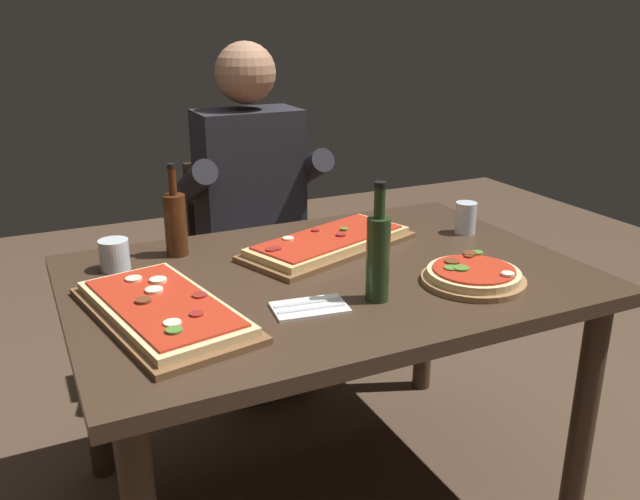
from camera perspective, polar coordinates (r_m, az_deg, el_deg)
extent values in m
plane|color=#4C3828|center=(2.23, 0.59, -19.95)|extent=(6.40, 6.40, 0.00)
cube|color=#3D2B1E|center=(1.85, 0.67, -2.51)|extent=(1.40, 0.96, 0.04)
cylinder|color=#3D2B1E|center=(2.08, 21.77, -12.78)|extent=(0.07, 0.07, 0.70)
cylinder|color=#3D2B1E|center=(2.22, -19.01, -10.35)|extent=(0.07, 0.07, 0.70)
cylinder|color=#3D2B1E|center=(2.61, 9.04, -4.82)|extent=(0.07, 0.07, 0.70)
cube|color=brown|center=(2.03, 0.78, 0.31)|extent=(0.60, 0.42, 0.02)
cube|color=#DBB270|center=(2.02, 0.78, 0.79)|extent=(0.56, 0.38, 0.02)
cube|color=#B72D19|center=(2.02, 0.78, 1.14)|extent=(0.51, 0.34, 0.01)
cylinder|color=maroon|center=(2.06, -0.40, 1.72)|extent=(0.03, 0.03, 0.01)
cylinder|color=beige|center=(1.98, -2.76, 1.00)|extent=(0.03, 0.03, 0.01)
cylinder|color=maroon|center=(1.90, -4.21, 0.05)|extent=(0.03, 0.03, 0.00)
cylinder|color=#4C7F2D|center=(2.07, 2.09, 1.80)|extent=(0.03, 0.03, 0.01)
cylinder|color=maroon|center=(1.90, -3.84, 0.16)|extent=(0.04, 0.04, 0.01)
cylinder|color=maroon|center=(2.02, 1.80, 1.32)|extent=(0.03, 0.03, 0.01)
cylinder|color=beige|center=(2.14, 4.47, 2.35)|extent=(0.03, 0.03, 0.01)
cube|color=brown|center=(1.62, -13.32, -5.40)|extent=(0.37, 0.58, 0.02)
cube|color=#E5C184|center=(1.61, -13.37, -4.82)|extent=(0.33, 0.54, 0.02)
cube|color=#B72D19|center=(1.60, -13.40, -4.40)|extent=(0.29, 0.49, 0.01)
cylinder|color=maroon|center=(1.61, -10.31, -3.84)|extent=(0.04, 0.04, 0.01)
cylinder|color=maroon|center=(1.52, -10.57, -5.41)|extent=(0.03, 0.03, 0.01)
cylinder|color=brown|center=(1.61, -14.95, -4.22)|extent=(0.04, 0.04, 0.01)
cylinder|color=#4C7F2D|center=(1.45, -12.44, -6.75)|extent=(0.04, 0.04, 0.01)
cylinder|color=beige|center=(1.74, -15.71, -2.40)|extent=(0.04, 0.04, 0.01)
cylinder|color=beige|center=(1.72, -13.73, -2.52)|extent=(0.04, 0.04, 0.01)
cylinder|color=beige|center=(1.66, -14.07, -3.35)|extent=(0.04, 0.04, 0.01)
cylinder|color=beige|center=(1.48, -12.57, -6.12)|extent=(0.04, 0.04, 0.00)
cylinder|color=olive|center=(1.82, 13.01, -2.55)|extent=(0.28, 0.28, 0.02)
cylinder|color=#E5C184|center=(1.81, 13.06, -2.02)|extent=(0.25, 0.25, 0.02)
cylinder|color=#B72D19|center=(1.81, 13.09, -1.63)|extent=(0.22, 0.22, 0.01)
cylinder|color=beige|center=(1.77, 15.83, -2.01)|extent=(0.03, 0.03, 0.01)
cylinder|color=#4C7F2D|center=(1.92, 13.35, -0.22)|extent=(0.03, 0.03, 0.01)
cylinder|color=#4C7F2D|center=(1.79, 11.20, -1.51)|extent=(0.04, 0.04, 0.00)
cylinder|color=brown|center=(1.90, 12.74, -0.30)|extent=(0.04, 0.04, 0.01)
cylinder|color=brown|center=(1.83, 11.30, -0.97)|extent=(0.04, 0.04, 0.01)
cylinder|color=#4C7F2D|center=(1.79, 12.02, -1.53)|extent=(0.04, 0.04, 0.01)
cylinder|color=brown|center=(1.88, 12.65, -0.50)|extent=(0.02, 0.02, 0.01)
cylinder|color=#233819|center=(1.64, 5.00, -0.84)|extent=(0.06, 0.06, 0.21)
cylinder|color=#233819|center=(1.59, 5.15, 4.08)|extent=(0.03, 0.03, 0.08)
cylinder|color=black|center=(1.58, 5.20, 5.65)|extent=(0.03, 0.03, 0.01)
cylinder|color=#47230F|center=(2.00, -12.29, 2.09)|extent=(0.07, 0.07, 0.18)
cylinder|color=#47230F|center=(1.96, -12.57, 5.76)|extent=(0.02, 0.02, 0.08)
cylinder|color=black|center=(1.95, -12.67, 7.07)|extent=(0.03, 0.03, 0.01)
cylinder|color=silver|center=(1.94, -17.24, -0.40)|extent=(0.08, 0.08, 0.09)
cylinder|color=silver|center=(2.21, 12.40, 2.72)|extent=(0.07, 0.07, 0.10)
cylinder|color=silver|center=(2.23, 12.33, 1.82)|extent=(0.06, 0.06, 0.03)
cube|color=white|center=(1.62, -0.89, -4.97)|extent=(0.19, 0.13, 0.01)
cube|color=silver|center=(1.60, -0.70, -5.05)|extent=(0.17, 0.03, 0.00)
cube|color=silver|center=(1.63, -1.08, -4.55)|extent=(0.17, 0.04, 0.00)
cube|color=black|center=(2.65, -5.78, -2.40)|extent=(0.44, 0.44, 0.04)
cube|color=black|center=(2.75, -7.38, 3.47)|extent=(0.40, 0.04, 0.42)
cylinder|color=black|center=(2.53, -8.20, -9.28)|extent=(0.04, 0.04, 0.41)
cylinder|color=black|center=(2.65, -0.29, -7.66)|extent=(0.04, 0.04, 0.41)
cylinder|color=black|center=(2.85, -10.55, -5.89)|extent=(0.04, 0.04, 0.41)
cylinder|color=black|center=(2.96, -3.44, -4.61)|extent=(0.04, 0.04, 0.41)
cylinder|color=#23232D|center=(2.55, -6.35, -8.40)|extent=(0.11, 0.11, 0.45)
cylinder|color=#23232D|center=(2.61, -2.18, -7.56)|extent=(0.11, 0.11, 0.45)
cube|color=#23232D|center=(2.53, -5.06, -1.48)|extent=(0.34, 0.40, 0.12)
cube|color=#232328|center=(2.53, -6.09, 6.05)|extent=(0.38, 0.22, 0.52)
sphere|color=#A37556|center=(2.47, -6.42, 14.89)|extent=(0.22, 0.22, 0.22)
cylinder|color=#232328|center=(2.41, -10.65, 5.80)|extent=(0.09, 0.31, 0.21)
cylinder|color=#232328|center=(2.56, -1.05, 6.91)|extent=(0.09, 0.31, 0.21)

